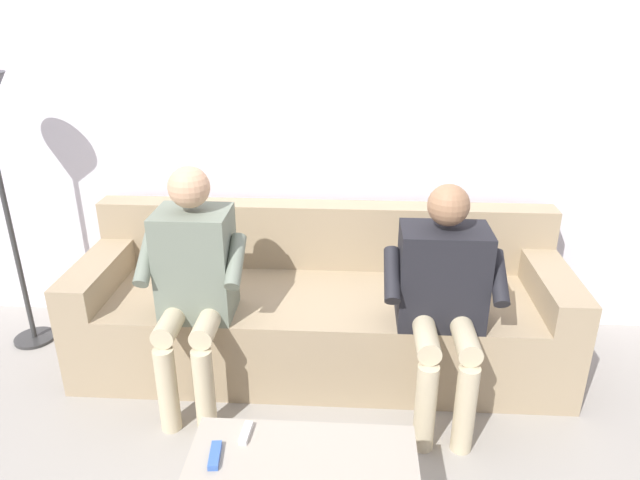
{
  "coord_description": "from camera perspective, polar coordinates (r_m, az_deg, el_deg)",
  "views": [
    {
      "loc": [
        -0.17,
        2.76,
        1.97
      ],
      "look_at": [
        0.0,
        0.0,
        0.8
      ],
      "focal_mm": 32.43,
      "sensor_mm": 36.0,
      "label": 1
    }
  ],
  "objects": [
    {
      "name": "ground_plane",
      "position": [
        2.93,
        -0.75,
        -19.27
      ],
      "size": [
        8.0,
        8.0,
        0.0
      ],
      "primitive_type": "plane",
      "color": "gray"
    },
    {
      "name": "couch",
      "position": [
        3.34,
        0.13,
        -7.05
      ],
      "size": [
        2.68,
        0.85,
        0.85
      ],
      "color": "#9E896B",
      "rests_on": "ground"
    },
    {
      "name": "person_right_seated",
      "position": [
        2.92,
        -12.35,
        -3.34
      ],
      "size": [
        0.51,
        0.55,
        1.23
      ],
      "color": "slate",
      "rests_on": "ground"
    },
    {
      "name": "remote_white",
      "position": [
        2.42,
        -7.32,
        -18.36
      ],
      "size": [
        0.04,
        0.12,
        0.02
      ],
      "primitive_type": "cube",
      "rotation": [
        0.0,
        0.0,
        1.5
      ],
      "color": "white",
      "rests_on": "coffee_table"
    },
    {
      "name": "person_left_seated",
      "position": [
        2.85,
        12.06,
        -4.75
      ],
      "size": [
        0.58,
        0.59,
        1.17
      ],
      "color": "black",
      "rests_on": "ground"
    },
    {
      "name": "back_wall",
      "position": [
        3.45,
        0.63,
        11.78
      ],
      "size": [
        4.79,
        0.06,
        2.6
      ],
      "primitive_type": "cube",
      "color": "silver",
      "rests_on": "ground"
    },
    {
      "name": "remote_blue",
      "position": [
        2.35,
        -10.33,
        -20.18
      ],
      "size": [
        0.05,
        0.14,
        0.02
      ],
      "primitive_type": "cube",
      "rotation": [
        0.0,
        0.0,
        1.67
      ],
      "color": "#3860B7",
      "rests_on": "coffee_table"
    }
  ]
}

